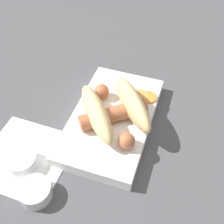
{
  "coord_description": "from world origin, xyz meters",
  "views": [
    {
      "loc": [
        0.34,
        0.12,
        0.45
      ],
      "look_at": [
        0.0,
        0.0,
        0.04
      ],
      "focal_mm": 45.0,
      "sensor_mm": 36.0,
      "label": 1
    }
  ],
  "objects_px": {
    "bread_roll": "(115,108)",
    "condiment_cup_near": "(22,162)",
    "sausage": "(113,114)",
    "condiment_cup_far": "(35,192)",
    "food_tray": "(112,120)"
  },
  "relations": [
    {
      "from": "sausage",
      "to": "condiment_cup_near",
      "type": "height_order",
      "value": "sausage"
    },
    {
      "from": "food_tray",
      "to": "bread_roll",
      "type": "height_order",
      "value": "bread_roll"
    },
    {
      "from": "condiment_cup_near",
      "to": "condiment_cup_far",
      "type": "xyz_separation_m",
      "value": [
        0.04,
        0.05,
        0.0
      ]
    },
    {
      "from": "bread_roll",
      "to": "sausage",
      "type": "height_order",
      "value": "bread_roll"
    },
    {
      "from": "condiment_cup_far",
      "to": "food_tray",
      "type": "bearing_deg",
      "value": 159.15
    },
    {
      "from": "condiment_cup_far",
      "to": "bread_roll",
      "type": "bearing_deg",
      "value": 157.19
    },
    {
      "from": "food_tray",
      "to": "sausage",
      "type": "relative_size",
      "value": 1.96
    },
    {
      "from": "bread_roll",
      "to": "condiment_cup_near",
      "type": "xyz_separation_m",
      "value": [
        0.14,
        -0.13,
        -0.04
      ]
    },
    {
      "from": "food_tray",
      "to": "sausage",
      "type": "height_order",
      "value": "sausage"
    },
    {
      "from": "food_tray",
      "to": "bread_roll",
      "type": "relative_size",
      "value": 1.42
    },
    {
      "from": "food_tray",
      "to": "condiment_cup_near",
      "type": "height_order",
      "value": "same"
    },
    {
      "from": "food_tray",
      "to": "condiment_cup_far",
      "type": "distance_m",
      "value": 0.2
    },
    {
      "from": "food_tray",
      "to": "bread_roll",
      "type": "distance_m",
      "value": 0.04
    },
    {
      "from": "food_tray",
      "to": "condiment_cup_far",
      "type": "xyz_separation_m",
      "value": [
        0.19,
        -0.07,
        -0.0
      ]
    },
    {
      "from": "bread_roll",
      "to": "condiment_cup_near",
      "type": "relative_size",
      "value": 3.36
    }
  ]
}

